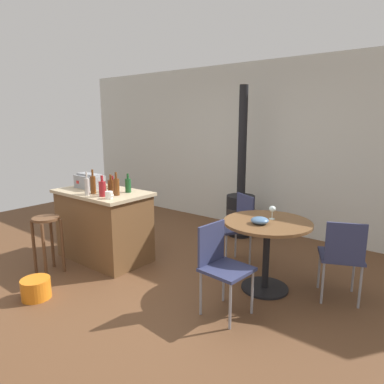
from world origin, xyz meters
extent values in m
plane|color=brown|center=(0.00, 0.00, 0.00)|extent=(8.80, 8.80, 0.00)
cube|color=beige|center=(0.00, 2.81, 1.35)|extent=(8.00, 0.10, 2.70)
cube|color=brown|center=(-0.88, 0.33, 0.43)|extent=(1.17, 0.67, 0.86)
cube|color=tan|center=(-0.88, 0.33, 0.88)|extent=(1.23, 0.73, 0.04)
cylinder|color=brown|center=(-0.93, -0.25, 0.33)|extent=(0.04, 0.04, 0.65)
cylinder|color=brown|center=(-1.16, -0.25, 0.33)|extent=(0.04, 0.04, 0.65)
cylinder|color=brown|center=(-1.16, -0.48, 0.33)|extent=(0.04, 0.04, 0.65)
cylinder|color=brown|center=(-0.93, -0.48, 0.33)|extent=(0.04, 0.04, 0.65)
cylinder|color=brown|center=(-1.04, -0.37, 0.67)|extent=(0.31, 0.31, 0.03)
cylinder|color=black|center=(1.17, 0.84, 0.01)|extent=(0.50, 0.50, 0.02)
cylinder|color=black|center=(1.17, 0.84, 0.36)|extent=(0.07, 0.07, 0.73)
cylinder|color=brown|center=(1.17, 0.84, 0.74)|extent=(0.91, 0.91, 0.03)
cube|color=navy|center=(0.53, 1.18, 0.48)|extent=(0.54, 0.54, 0.03)
cube|color=navy|center=(0.62, 1.35, 0.68)|extent=(0.33, 0.19, 0.40)
cylinder|color=gray|center=(0.76, 1.25, 0.23)|extent=(0.02, 0.02, 0.46)
cylinder|color=gray|center=(0.46, 1.41, 0.23)|extent=(0.02, 0.02, 0.46)
cylinder|color=gray|center=(0.30, 1.11, 0.23)|extent=(0.02, 0.02, 0.46)
cylinder|color=gray|center=(0.60, 0.95, 0.23)|extent=(0.02, 0.02, 0.46)
cube|color=navy|center=(1.11, 0.17, 0.45)|extent=(0.43, 0.43, 0.03)
cube|color=navy|center=(0.92, 0.19, 0.65)|extent=(0.06, 0.36, 0.40)
cylinder|color=gray|center=(0.95, 0.35, 0.22)|extent=(0.02, 0.02, 0.43)
cylinder|color=gray|center=(0.92, 0.01, 0.22)|extent=(0.02, 0.02, 0.43)
cylinder|color=gray|center=(1.26, -0.02, 0.22)|extent=(0.02, 0.02, 0.43)
cylinder|color=gray|center=(1.29, 0.32, 0.22)|extent=(0.02, 0.02, 0.43)
cube|color=navy|center=(1.83, 1.14, 0.45)|extent=(0.53, 0.53, 0.03)
cube|color=navy|center=(1.91, 0.96, 0.65)|extent=(0.34, 0.17, 0.40)
cylinder|color=gray|center=(1.75, 0.91, 0.22)|extent=(0.02, 0.02, 0.44)
cylinder|color=gray|center=(2.06, 1.05, 0.22)|extent=(0.02, 0.02, 0.44)
cylinder|color=gray|center=(1.92, 1.36, 0.22)|extent=(0.02, 0.02, 0.44)
cylinder|color=gray|center=(1.61, 1.22, 0.22)|extent=(0.02, 0.02, 0.44)
cylinder|color=black|center=(0.04, 2.23, 0.03)|extent=(0.37, 0.37, 0.06)
cylinder|color=black|center=(0.04, 2.23, 0.35)|extent=(0.44, 0.44, 0.58)
cube|color=#2D2826|center=(0.04, 2.01, 0.35)|extent=(0.20, 0.02, 0.20)
cylinder|color=black|center=(0.04, 2.23, 1.47)|extent=(0.13, 0.13, 1.66)
cube|color=gray|center=(-1.17, 0.35, 0.99)|extent=(0.39, 0.22, 0.17)
cube|color=gray|center=(-1.17, 0.35, 1.09)|extent=(0.37, 0.13, 0.02)
cube|color=red|center=(-1.27, 0.23, 0.99)|extent=(0.04, 0.01, 0.04)
cube|color=red|center=(-1.07, 0.23, 0.99)|extent=(0.04, 0.01, 0.04)
cylinder|color=#603314|center=(-0.65, 0.28, 0.99)|extent=(0.08, 0.08, 0.17)
cylinder|color=#603314|center=(-0.65, 0.28, 1.11)|extent=(0.03, 0.03, 0.07)
cylinder|color=#603314|center=(-0.84, 0.16, 1.01)|extent=(0.07, 0.07, 0.22)
cylinder|color=#603314|center=(-0.84, 0.16, 1.16)|extent=(0.03, 0.03, 0.08)
cylinder|color=#194C23|center=(-0.56, 0.48, 0.99)|extent=(0.07, 0.07, 0.17)
cylinder|color=#194C23|center=(-0.56, 0.48, 1.11)|extent=(0.03, 0.03, 0.07)
cylinder|color=#603314|center=(-0.54, 0.28, 1.00)|extent=(0.07, 0.07, 0.20)
cylinder|color=#603314|center=(-0.54, 0.28, 1.14)|extent=(0.03, 0.03, 0.08)
cylinder|color=maroon|center=(-0.62, 0.14, 0.99)|extent=(0.08, 0.08, 0.18)
cylinder|color=maroon|center=(-0.62, 0.14, 1.12)|extent=(0.03, 0.03, 0.07)
cylinder|color=#B7B2AD|center=(-0.82, 0.06, 1.01)|extent=(0.06, 0.06, 0.20)
cylinder|color=#B7B2AD|center=(-0.82, 0.06, 1.15)|extent=(0.02, 0.02, 0.08)
cylinder|color=maroon|center=(-0.73, 0.38, 0.98)|extent=(0.08, 0.08, 0.15)
cylinder|color=maroon|center=(-0.73, 0.38, 1.08)|extent=(0.03, 0.03, 0.06)
cylinder|color=tan|center=(-0.87, 0.35, 0.95)|extent=(0.07, 0.07, 0.09)
torus|color=tan|center=(-0.82, 0.35, 0.95)|extent=(0.05, 0.01, 0.05)
cylinder|color=#383838|center=(-0.94, 0.53, 0.95)|extent=(0.08, 0.08, 0.08)
torus|color=#383838|center=(-0.89, 0.53, 0.95)|extent=(0.05, 0.01, 0.05)
cylinder|color=white|center=(-0.47, 0.11, 0.95)|extent=(0.09, 0.09, 0.08)
torus|color=white|center=(-0.41, 0.11, 0.95)|extent=(0.05, 0.01, 0.05)
cylinder|color=silver|center=(1.16, 0.95, 0.76)|extent=(0.06, 0.06, 0.00)
cylinder|color=silver|center=(1.16, 0.95, 0.80)|extent=(0.01, 0.01, 0.08)
ellipsoid|color=silver|center=(1.16, 0.95, 0.87)|extent=(0.07, 0.07, 0.06)
ellipsoid|color=#4C7099|center=(1.14, 0.71, 0.79)|extent=(0.18, 0.18, 0.07)
cylinder|color=orange|center=(-0.58, -0.78, 0.10)|extent=(0.29, 0.29, 0.21)
camera|label=1|loc=(2.67, -2.34, 1.79)|focal=32.29mm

